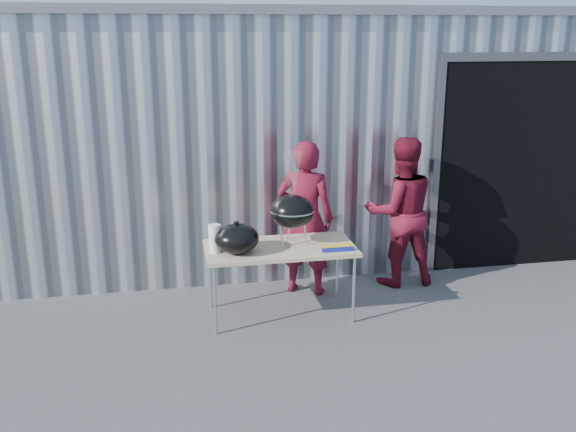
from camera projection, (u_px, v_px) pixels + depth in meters
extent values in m
plane|color=#434345|center=(292.00, 350.00, 5.93)|extent=(80.00, 80.00, 0.00)
cube|color=silver|center=(284.00, 118.00, 10.08)|extent=(8.00, 6.00, 3.00)
cube|color=slate|center=(284.00, 15.00, 9.65)|extent=(8.20, 6.20, 0.10)
cube|color=black|center=(507.00, 158.00, 8.31)|extent=(2.40, 1.20, 2.50)
cube|color=#4C4C51|center=(543.00, 56.00, 7.41)|extent=(2.52, 0.08, 0.10)
cube|color=tan|center=(280.00, 248.00, 6.46)|extent=(1.50, 0.75, 0.04)
cylinder|color=silver|center=(215.00, 300.00, 6.14)|extent=(0.03, 0.03, 0.71)
cylinder|color=silver|center=(354.00, 290.00, 6.39)|extent=(0.03, 0.03, 0.71)
cylinder|color=silver|center=(210.00, 276.00, 6.73)|extent=(0.03, 0.03, 0.71)
cylinder|color=silver|center=(337.00, 267.00, 6.98)|extent=(0.03, 0.03, 0.71)
ellipsoid|color=black|center=(292.00, 211.00, 6.44)|extent=(0.45, 0.45, 0.33)
cylinder|color=silver|center=(292.00, 210.00, 6.44)|extent=(0.45, 0.45, 0.02)
cylinder|color=silver|center=(292.00, 209.00, 6.44)|extent=(0.43, 0.43, 0.01)
cylinder|color=silver|center=(289.00, 228.00, 6.64)|extent=(0.02, 0.02, 0.24)
cylinder|color=silver|center=(281.00, 235.00, 6.42)|extent=(0.02, 0.02, 0.24)
cylinder|color=silver|center=(305.00, 234.00, 6.46)|extent=(0.02, 0.02, 0.24)
cylinder|color=#BB6043|center=(278.00, 208.00, 6.41)|extent=(0.02, 0.14, 0.02)
cylinder|color=#BB6043|center=(281.00, 208.00, 6.41)|extent=(0.02, 0.14, 0.02)
cylinder|color=#BB6043|center=(284.00, 208.00, 6.42)|extent=(0.02, 0.14, 0.02)
cylinder|color=#BB6043|center=(287.00, 208.00, 6.42)|extent=(0.02, 0.14, 0.02)
cylinder|color=#BB6043|center=(290.00, 208.00, 6.43)|extent=(0.02, 0.14, 0.02)
cylinder|color=#BB6043|center=(294.00, 208.00, 6.44)|extent=(0.02, 0.14, 0.02)
cylinder|color=#BB6043|center=(297.00, 207.00, 6.44)|extent=(0.02, 0.14, 0.02)
cylinder|color=#BB6043|center=(300.00, 207.00, 6.45)|extent=(0.02, 0.14, 0.02)
cylinder|color=#BB6043|center=(303.00, 207.00, 6.45)|extent=(0.02, 0.14, 0.02)
cylinder|color=#BB6043|center=(306.00, 207.00, 6.46)|extent=(0.02, 0.14, 0.02)
cone|color=silver|center=(292.00, 180.00, 6.35)|extent=(0.20, 0.20, 0.55)
ellipsoid|color=black|center=(237.00, 239.00, 6.24)|extent=(0.44, 0.44, 0.29)
cylinder|color=black|center=(236.00, 223.00, 6.19)|extent=(0.05, 0.05, 0.03)
cylinder|color=white|center=(215.00, 239.00, 6.25)|extent=(0.12, 0.12, 0.28)
cube|color=white|center=(223.00, 238.00, 6.55)|extent=(0.20, 0.15, 0.10)
cube|color=#171D9B|center=(338.00, 249.00, 6.30)|extent=(0.32, 0.05, 0.05)
cube|color=yellow|center=(338.00, 246.00, 6.30)|extent=(0.32, 0.05, 0.01)
imported|color=maroon|center=(305.00, 218.00, 7.02)|extent=(0.74, 0.64, 1.72)
imported|color=maroon|center=(400.00, 212.00, 7.28)|extent=(0.84, 0.66, 1.71)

